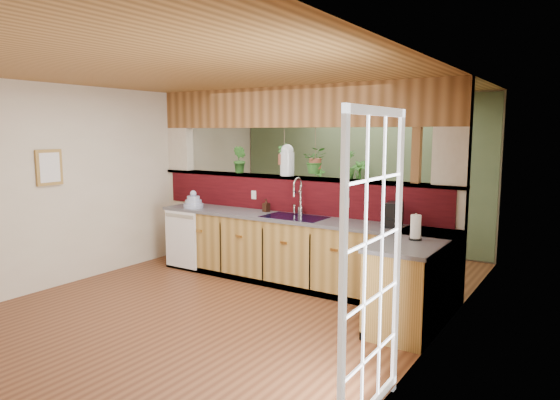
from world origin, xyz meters
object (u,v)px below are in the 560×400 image
Objects in this scene: dish_stack at (193,202)px; soap_dispenser at (266,205)px; coffee_maker at (394,216)px; paper_towel at (416,228)px; faucet at (298,195)px; shelving_console at (340,219)px; glass_jar at (287,160)px.

dish_stack reaches higher than soap_dispenser.
coffee_maker is (2.95, 0.17, 0.05)m from dish_stack.
soap_dispenser is (1.08, 0.28, 0.01)m from dish_stack.
dish_stack is 1.12m from soap_dispenser.
coffee_maker reaches higher than dish_stack.
dish_stack is at bearing 173.72° from paper_towel.
shelving_console is (-0.42, 2.12, -0.67)m from faucet.
faucet is 1.75× the size of dish_stack.
faucet reaches higher than paper_towel.
dish_stack is at bearing -158.54° from glass_jar.
faucet reaches higher than shelving_console.
dish_stack is at bearing -97.91° from shelving_console.
dish_stack is 2.95m from coffee_maker.
coffee_maker is at bearing -4.57° from faucet.
faucet is at bearing -0.18° from soap_dispenser.
soap_dispenser is 0.65× the size of paper_towel.
glass_jar reaches higher than paper_towel.
glass_jar is (-0.32, 0.22, 0.44)m from faucet.
faucet is 0.55m from soap_dispenser.
dish_stack is 1.01× the size of coffee_maker.
dish_stack is 1.63× the size of soap_dispenser.
paper_towel is at bearing -6.28° from dish_stack.
paper_towel is 3.58m from shelving_console.
shelving_console is at bearing 124.49° from coffee_maker.
faucet is 1.16× the size of glass_jar.
shelving_console is at bearing 128.36° from paper_towel.
faucet is 1.84× the size of paper_towel.
glass_jar reaches higher than shelving_console.
glass_jar is (-1.66, 0.33, 0.58)m from coffee_maker.
faucet is at bearing 159.83° from paper_towel.
shelving_console is at bearing 93.04° from glass_jar.
soap_dispenser is 0.41× the size of glass_jar.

